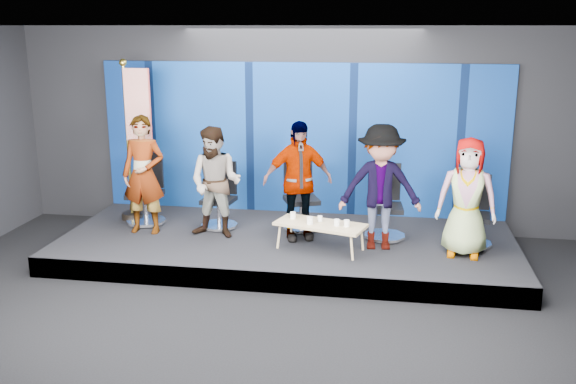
{
  "coord_description": "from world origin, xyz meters",
  "views": [
    {
      "loc": [
        1.54,
        -6.88,
        3.51
      ],
      "look_at": [
        0.03,
        2.4,
        1.05
      ],
      "focal_mm": 40.0,
      "sensor_mm": 36.0,
      "label": 1
    }
  ],
  "objects_px": {
    "panelist_a": "(144,175)",
    "mug_e": "(347,223)",
    "panelist_b": "(216,183)",
    "flag_stand": "(135,137)",
    "chair_d": "(385,214)",
    "panelist_d": "(380,187)",
    "chair_a": "(147,201)",
    "mug_a": "(293,215)",
    "mug_d": "(337,223)",
    "panelist_e": "(467,197)",
    "mug_c": "(320,219)",
    "panelist_c": "(298,181)",
    "chair_c": "(301,206)",
    "chair_e": "(473,223)",
    "chair_b": "(220,206)",
    "mug_b": "(310,220)",
    "coffee_table": "(320,225)"
  },
  "relations": [
    {
      "from": "mug_b",
      "to": "panelist_c",
      "type": "bearing_deg",
      "value": 116.51
    },
    {
      "from": "flag_stand",
      "to": "coffee_table",
      "type": "bearing_deg",
      "value": -14.69
    },
    {
      "from": "chair_a",
      "to": "mug_a",
      "type": "xyz_separation_m",
      "value": [
        2.57,
        -0.69,
        0.07
      ]
    },
    {
      "from": "mug_c",
      "to": "mug_e",
      "type": "distance_m",
      "value": 0.45
    },
    {
      "from": "panelist_a",
      "to": "coffee_table",
      "type": "distance_m",
      "value": 2.92
    },
    {
      "from": "mug_b",
      "to": "flag_stand",
      "type": "bearing_deg",
      "value": 160.96
    },
    {
      "from": "panelist_c",
      "to": "panelist_d",
      "type": "height_order",
      "value": "panelist_d"
    },
    {
      "from": "chair_d",
      "to": "flag_stand",
      "type": "distance_m",
      "value": 4.26
    },
    {
      "from": "chair_c",
      "to": "panelist_c",
      "type": "xyz_separation_m",
      "value": [
        0.02,
        -0.51,
        0.54
      ]
    },
    {
      "from": "panelist_c",
      "to": "mug_c",
      "type": "distance_m",
      "value": 0.71
    },
    {
      "from": "mug_b",
      "to": "flag_stand",
      "type": "distance_m",
      "value": 3.37
    },
    {
      "from": "mug_a",
      "to": "mug_d",
      "type": "relative_size",
      "value": 1.03
    },
    {
      "from": "chair_c",
      "to": "coffee_table",
      "type": "bearing_deg",
      "value": -88.09
    },
    {
      "from": "mug_e",
      "to": "mug_d",
      "type": "bearing_deg",
      "value": 175.3
    },
    {
      "from": "panelist_e",
      "to": "coffee_table",
      "type": "xyz_separation_m",
      "value": [
        -2.06,
        -0.1,
        -0.49
      ]
    },
    {
      "from": "chair_d",
      "to": "coffee_table",
      "type": "height_order",
      "value": "chair_d"
    },
    {
      "from": "chair_d",
      "to": "panelist_d",
      "type": "relative_size",
      "value": 0.62
    },
    {
      "from": "panelist_e",
      "to": "panelist_d",
      "type": "bearing_deg",
      "value": -177.5
    },
    {
      "from": "panelist_b",
      "to": "chair_e",
      "type": "distance_m",
      "value": 3.94
    },
    {
      "from": "chair_c",
      "to": "chair_e",
      "type": "bearing_deg",
      "value": -30.34
    },
    {
      "from": "panelist_d",
      "to": "panelist_e",
      "type": "relative_size",
      "value": 1.08
    },
    {
      "from": "chair_c",
      "to": "chair_e",
      "type": "xyz_separation_m",
      "value": [
        2.66,
        -0.39,
        -0.03
      ]
    },
    {
      "from": "flag_stand",
      "to": "panelist_a",
      "type": "bearing_deg",
      "value": -56.62
    },
    {
      "from": "panelist_d",
      "to": "mug_c",
      "type": "relative_size",
      "value": 21.96
    },
    {
      "from": "panelist_b",
      "to": "panelist_e",
      "type": "relative_size",
      "value": 1.01
    },
    {
      "from": "panelist_b",
      "to": "mug_d",
      "type": "distance_m",
      "value": 2.0
    },
    {
      "from": "chair_b",
      "to": "panelist_e",
      "type": "bearing_deg",
      "value": -3.47
    },
    {
      "from": "panelist_b",
      "to": "chair_c",
      "type": "bearing_deg",
      "value": 34.23
    },
    {
      "from": "chair_a",
      "to": "mug_a",
      "type": "bearing_deg",
      "value": -15.42
    },
    {
      "from": "panelist_b",
      "to": "mug_e",
      "type": "relative_size",
      "value": 17.77
    },
    {
      "from": "panelist_a",
      "to": "chair_d",
      "type": "height_order",
      "value": "panelist_a"
    },
    {
      "from": "chair_b",
      "to": "mug_e",
      "type": "xyz_separation_m",
      "value": [
        2.13,
        -0.94,
        0.1
      ]
    },
    {
      "from": "panelist_a",
      "to": "chair_c",
      "type": "distance_m",
      "value": 2.54
    },
    {
      "from": "chair_e",
      "to": "mug_d",
      "type": "distance_m",
      "value": 2.1
    },
    {
      "from": "panelist_a",
      "to": "mug_e",
      "type": "height_order",
      "value": "panelist_a"
    },
    {
      "from": "mug_c",
      "to": "chair_a",
      "type": "bearing_deg",
      "value": 165.65
    },
    {
      "from": "panelist_b",
      "to": "flag_stand",
      "type": "distance_m",
      "value": 1.76
    },
    {
      "from": "chair_c",
      "to": "panelist_d",
      "type": "relative_size",
      "value": 0.61
    },
    {
      "from": "chair_c",
      "to": "panelist_e",
      "type": "xyz_separation_m",
      "value": [
        2.49,
        -0.86,
        0.48
      ]
    },
    {
      "from": "mug_e",
      "to": "flag_stand",
      "type": "xyz_separation_m",
      "value": [
        -3.59,
        1.09,
        0.97
      ]
    },
    {
      "from": "chair_d",
      "to": "mug_d",
      "type": "distance_m",
      "value": 1.05
    },
    {
      "from": "mug_a",
      "to": "panelist_e",
      "type": "bearing_deg",
      "value": -1.6
    },
    {
      "from": "panelist_d",
      "to": "panelist_e",
      "type": "height_order",
      "value": "panelist_d"
    },
    {
      "from": "mug_b",
      "to": "flag_stand",
      "type": "height_order",
      "value": "flag_stand"
    },
    {
      "from": "panelist_d",
      "to": "mug_a",
      "type": "xyz_separation_m",
      "value": [
        -1.28,
        -0.04,
        -0.47
      ]
    },
    {
      "from": "chair_c",
      "to": "chair_d",
      "type": "distance_m",
      "value": 1.38
    },
    {
      "from": "chair_b",
      "to": "panelist_b",
      "type": "distance_m",
      "value": 0.72
    },
    {
      "from": "mug_d",
      "to": "mug_b",
      "type": "bearing_deg",
      "value": 176.61
    },
    {
      "from": "mug_d",
      "to": "mug_c",
      "type": "bearing_deg",
      "value": 145.78
    },
    {
      "from": "panelist_c",
      "to": "chair_a",
      "type": "bearing_deg",
      "value": 149.1
    }
  ]
}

